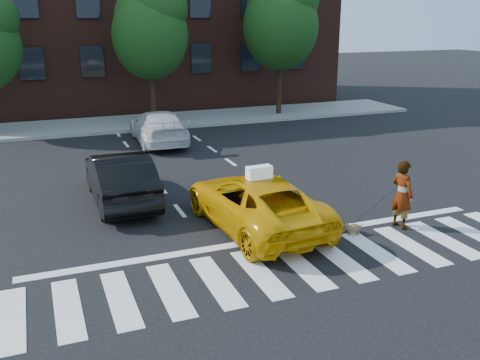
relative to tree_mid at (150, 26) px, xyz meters
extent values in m
plane|color=black|center=(-0.53, -17.00, -4.85)|extent=(120.00, 120.00, 0.00)
cube|color=silver|center=(-0.53, -17.00, -4.85)|extent=(13.00, 2.40, 0.01)
cube|color=silver|center=(-0.53, -15.40, -4.85)|extent=(12.00, 0.30, 0.01)
cube|color=slate|center=(-0.53, 0.50, -4.78)|extent=(30.00, 4.00, 0.15)
cube|color=#422017|center=(-0.53, 8.00, 1.15)|extent=(26.00, 10.00, 12.00)
cylinder|color=black|center=(-0.03, 0.00, -3.08)|extent=(0.28, 0.28, 3.55)
ellipsoid|color=black|center=(-0.03, 0.00, -0.45)|extent=(3.69, 3.69, 4.25)
sphere|color=black|center=(0.37, -0.20, 0.83)|extent=(2.84, 2.84, 2.84)
sphere|color=black|center=(-0.38, 0.25, 0.47)|extent=(2.56, 2.56, 2.56)
cylinder|color=black|center=(6.97, 0.00, -2.93)|extent=(0.28, 0.28, 3.85)
ellipsoid|color=black|center=(6.97, 0.00, -0.08)|extent=(4.00, 4.00, 4.60)
sphere|color=black|center=(6.62, 0.25, 0.92)|extent=(2.77, 2.77, 2.77)
imported|color=#D79504|center=(-0.58, -14.50, -4.15)|extent=(2.69, 5.19, 1.40)
imported|color=black|center=(-3.54, -11.19, -4.09)|extent=(1.61, 4.61, 1.52)
imported|color=silver|center=(-0.73, -4.04, -4.15)|extent=(2.15, 4.92, 1.41)
imported|color=#999999|center=(2.96, -15.90, -3.95)|extent=(0.56, 0.74, 1.81)
ellipsoid|color=#906449|center=(1.55, -15.90, -4.68)|extent=(0.43, 0.28, 0.22)
sphere|color=#906449|center=(1.35, -15.86, -4.62)|extent=(0.19, 0.19, 0.16)
sphere|color=#906449|center=(1.29, -15.85, -4.65)|extent=(0.09, 0.09, 0.08)
cylinder|color=#906449|center=(1.74, -15.93, -4.62)|extent=(0.12, 0.05, 0.10)
sphere|color=#906449|center=(1.36, -15.81, -4.57)|extent=(0.07, 0.07, 0.06)
sphere|color=#906449|center=(1.34, -15.91, -4.57)|extent=(0.07, 0.07, 0.06)
cylinder|color=#906449|center=(1.42, -15.92, -4.80)|extent=(0.05, 0.05, 0.11)
cylinder|color=#906449|center=(1.44, -15.83, -4.80)|extent=(0.05, 0.05, 0.11)
cylinder|color=#906449|center=(1.65, -15.96, -4.80)|extent=(0.05, 0.05, 0.11)
cylinder|color=#906449|center=(1.67, -15.87, -4.80)|extent=(0.05, 0.05, 0.11)
cube|color=white|center=(-0.58, -14.70, -3.29)|extent=(0.67, 0.33, 0.32)
camera|label=1|loc=(-5.76, -26.58, 0.52)|focal=40.00mm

